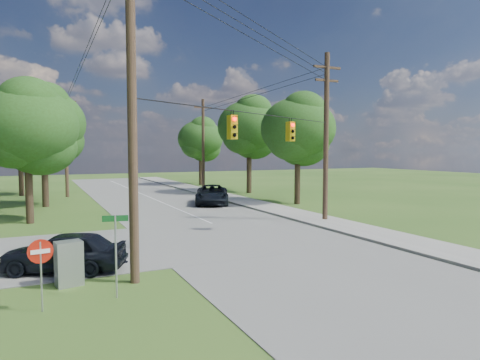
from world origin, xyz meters
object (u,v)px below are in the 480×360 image
pole_ne (326,134)px  pole_north_w (66,143)px  car_main_north (212,194)px  pole_north_e (203,144)px  car_cross_dark (65,252)px  pole_sw (132,97)px  control_cabinet (69,263)px  do_not_enter_sign (41,258)px

pole_ne → pole_north_w: 26.03m
pole_north_w → car_main_north: bearing=-46.7°
pole_north_e → car_cross_dark: 31.73m
pole_ne → pole_sw: bearing=-150.6°
car_cross_dark → car_main_north: 20.22m
pole_sw → car_cross_dark: size_ratio=2.75×
pole_ne → car_main_north: bearing=107.4°
pole_north_e → control_cabinet: 33.19m
pole_ne → do_not_enter_sign: 19.17m
pole_sw → car_main_north: pole_sw is taller
pole_ne → control_cabinet: 17.68m
pole_sw → control_cabinet: size_ratio=8.09×
car_cross_dark → car_main_north: (12.17, 16.15, 0.04)m
pole_north_e → pole_north_w: size_ratio=1.00×
car_main_north → do_not_enter_sign: 23.85m
pole_sw → car_main_north: bearing=61.3°
car_cross_dark → control_cabinet: (0.04, -1.70, -0.03)m
do_not_enter_sign → control_cabinet: bearing=60.8°
pole_ne → pole_north_e: size_ratio=1.05×
control_cabinet → do_not_enter_sign: size_ratio=0.73×
pole_north_e → control_cabinet: bearing=-118.2°
pole_sw → pole_north_w: size_ratio=1.20×
pole_ne → control_cabinet: size_ratio=7.08×
pole_sw → do_not_enter_sign: 5.74m
pole_ne → car_cross_dark: bearing=-161.2°
pole_ne → do_not_enter_sign: bearing=-150.8°
pole_north_w → car_main_north: size_ratio=1.77×
pole_ne → do_not_enter_sign: (-16.37, -9.16, -3.96)m
pole_sw → car_cross_dark: bearing=132.0°
pole_sw → pole_ne: (13.50, 7.60, -0.76)m
pole_sw → do_not_enter_sign: (-2.87, -1.56, -4.72)m
pole_sw → pole_north_e: size_ratio=1.20×
pole_sw → pole_ne: 15.51m
car_main_north → do_not_enter_sign: (-12.97, -20.00, 0.69)m
pole_north_w → do_not_enter_sign: pole_north_w is taller
pole_sw → car_main_north: size_ratio=2.13×
pole_north_e → pole_sw: bearing=-114.5°
pole_north_e → do_not_enter_sign: pole_north_e is taller
car_main_north → pole_north_e: bearing=95.0°
pole_ne → control_cabinet: bearing=-155.7°
pole_north_e → do_not_enter_sign: (-16.37, -31.16, -3.62)m
pole_north_w → car_cross_dark: 27.70m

